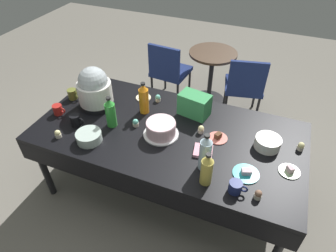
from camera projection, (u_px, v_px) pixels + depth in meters
ground at (168, 188)px, 2.88m from camera, size 9.00×9.00×0.00m
potluck_table at (168, 136)px, 2.44m from camera, size 2.20×1.10×0.75m
frosted_layer_cake at (161, 129)px, 2.32m from camera, size 0.29×0.29×0.13m
slow_cooker at (94, 89)px, 2.56m from camera, size 0.32×0.32×0.38m
glass_salad_bowl at (89, 137)px, 2.28m from camera, size 0.20×0.20×0.08m
ceramic_snack_bowl at (268, 143)px, 2.22m from camera, size 0.20×0.20×0.09m
dessert_plate_teal at (246, 173)px, 2.03m from camera, size 0.19×0.19×0.04m
dessert_plate_sage at (290, 171)px, 2.05m from camera, size 0.15×0.15×0.05m
dessert_plate_cream at (143, 97)px, 2.76m from camera, size 0.14×0.14×0.04m
dessert_plate_coral at (218, 137)px, 2.31m from camera, size 0.16×0.16×0.05m
cupcake_vanilla at (301, 146)px, 2.21m from camera, size 0.05×0.05×0.07m
cupcake_cocoa at (201, 129)px, 2.36m from camera, size 0.05×0.05×0.07m
cupcake_lemon at (158, 98)px, 2.70m from camera, size 0.05×0.05×0.07m
cupcake_berry at (136, 123)px, 2.42m from camera, size 0.05×0.05×0.07m
cupcake_rose at (258, 195)px, 1.86m from camera, size 0.05×0.05×0.07m
cupcake_mint at (58, 134)px, 2.32m from camera, size 0.05×0.05×0.07m
soda_bottle_ginger_ale at (207, 170)px, 1.91m from camera, size 0.08×0.08×0.27m
soda_bottle_water at (205, 153)px, 2.00m from camera, size 0.09×0.09×0.31m
soda_bottle_orange_juice at (144, 99)px, 2.51m from camera, size 0.09×0.09×0.30m
soda_bottle_lime_soda at (111, 113)px, 2.37m from camera, size 0.09×0.09×0.28m
coffee_mug_black at (76, 120)px, 2.42m from camera, size 0.13×0.09×0.10m
coffee_mug_navy at (236, 187)px, 1.90m from camera, size 0.13×0.09×0.08m
coffee_mug_olive at (73, 94)px, 2.73m from camera, size 0.13×0.08×0.10m
coffee_mug_red at (58, 110)px, 2.55m from camera, size 0.12×0.08×0.09m
soda_carton at (194, 105)px, 2.51m from camera, size 0.29×0.21×0.20m
paper_napkin_stack at (203, 151)px, 2.20m from camera, size 0.16×0.16×0.02m
maroon_chair_left at (169, 69)px, 3.71m from camera, size 0.48×0.48×0.85m
maroon_chair_right at (245, 84)px, 3.43m from camera, size 0.52×0.52×0.85m
round_cafe_table at (212, 68)px, 3.72m from camera, size 0.60×0.60×0.72m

